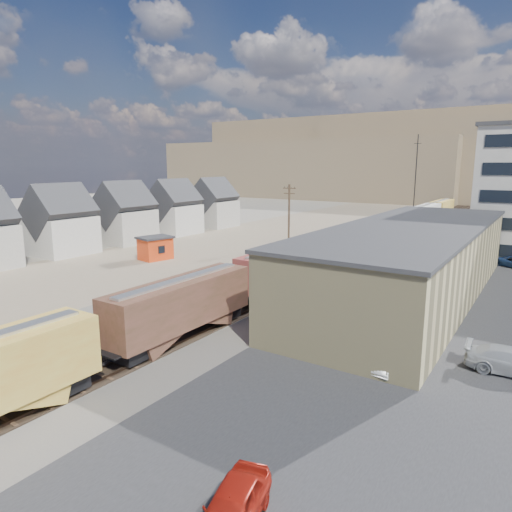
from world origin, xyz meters
The scene contains 14 objects.
ground centered at (0.00, 0.00, 0.00)m, with size 300.00×300.00×0.00m, color #6B6356.
ballast_bed centered at (0.00, 50.00, 0.03)m, with size 18.00×200.00×0.06m, color #4C4742.
dirt_yard centered at (-20.00, 40.00, 0.01)m, with size 24.00×180.00×0.03m, color #70664D.
asphalt_lot centered at (22.00, 35.00, 0.02)m, with size 26.00×120.00×0.04m, color #232326.
rail_tracks centered at (-0.55, 50.00, 0.11)m, with size 11.40×200.00×0.24m.
freight_train centered at (3.80, 41.60, 2.79)m, with size 3.00×119.74×4.46m.
warehouse centered at (14.98, 25.00, 3.65)m, with size 12.40×40.40×7.25m.
utility_pole_north centered at (-8.50, 42.00, 5.30)m, with size 2.20×0.32×10.00m.
radio_mast centered at (6.00, 60.00, 9.12)m, with size 1.20×0.16×18.00m.
townhouse_row centered at (-34.00, 25.00, 4.34)m, with size 8.15×68.16×10.47m.
hills_north centered at (0.17, 167.92, 14.10)m, with size 265.00×80.00×32.00m.
maintenance_shed centered at (-19.48, 23.69, 1.67)m, with size 4.29×5.07×3.26m.
parked_car_red centered at (17.91, -9.21, 0.79)m, with size 1.88×4.67×1.59m, color #9E190E.
parked_car_white centered at (18.68, 7.05, 0.69)m, with size 1.47×4.21×1.39m, color silver.
Camera 1 is at (26.53, -20.76, 13.08)m, focal length 32.00 mm.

